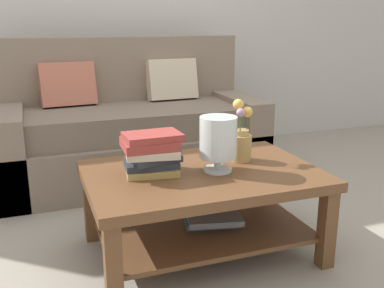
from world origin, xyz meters
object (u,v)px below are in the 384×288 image
object	(u,v)px
glass_hurricane_vase	(218,139)
coffee_table	(203,194)
flower_pitcher	(241,139)
couch	(130,130)
book_stack_main	(152,153)

from	to	relation	value
glass_hurricane_vase	coffee_table	bearing A→B (deg)	155.71
flower_pitcher	coffee_table	bearing A→B (deg)	-160.55
couch	glass_hurricane_vase	size ratio (longest dim) A/B	6.91
couch	book_stack_main	size ratio (longest dim) A/B	6.73
glass_hurricane_vase	book_stack_main	bearing A→B (deg)	166.70
book_stack_main	flower_pitcher	xyz separation A→B (m)	(0.51, 0.05, 0.01)
couch	coffee_table	bearing A→B (deg)	-86.48
flower_pitcher	glass_hurricane_vase	bearing A→B (deg)	-146.95
couch	flower_pitcher	bearing A→B (deg)	-74.76
couch	glass_hurricane_vase	bearing A→B (deg)	-83.68
couch	coffee_table	world-z (taller)	couch
glass_hurricane_vase	flower_pitcher	distance (m)	0.23
couch	flower_pitcher	size ratio (longest dim) A/B	5.80
couch	coffee_table	size ratio (longest dim) A/B	1.66
couch	flower_pitcher	xyz separation A→B (m)	(0.34, -1.23, 0.21)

